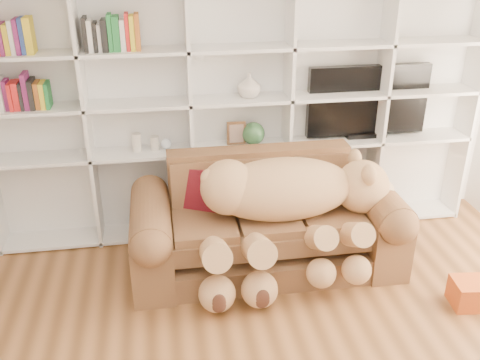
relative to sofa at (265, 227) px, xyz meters
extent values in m
cube|color=silver|center=(-0.12, 0.83, 0.99)|extent=(5.00, 0.02, 2.70)
cube|color=white|center=(-0.12, 0.80, 0.84)|extent=(4.40, 0.03, 2.40)
cube|color=white|center=(-1.44, 0.64, 0.84)|extent=(0.03, 0.35, 2.40)
cube|color=white|center=(-0.56, 0.64, 0.84)|extent=(0.03, 0.35, 2.40)
cube|color=white|center=(0.32, 0.64, 0.84)|extent=(0.03, 0.35, 2.40)
cube|color=white|center=(1.20, 0.64, 0.84)|extent=(0.03, 0.35, 2.40)
cube|color=white|center=(2.08, 0.64, 0.84)|extent=(0.03, 0.35, 2.40)
cube|color=white|center=(-0.12, 0.64, -0.33)|extent=(4.40, 0.35, 0.03)
cube|color=white|center=(-0.12, 0.64, 0.49)|extent=(4.40, 0.35, 0.03)
cube|color=white|center=(-0.12, 0.64, 0.94)|extent=(4.40, 0.35, 0.03)
cube|color=white|center=(-0.12, 0.64, 1.39)|extent=(4.40, 0.35, 0.03)
cube|color=brown|center=(0.00, -0.04, -0.24)|extent=(2.15, 0.87, 0.22)
cube|color=brown|center=(0.00, -0.06, 0.09)|extent=(1.59, 0.72, 0.31)
cube|color=brown|center=(0.00, 0.34, 0.31)|extent=(1.59, 0.20, 0.56)
cube|color=brown|center=(-0.96, -0.04, -0.08)|extent=(0.33, 0.97, 0.56)
cube|color=brown|center=(0.96, -0.04, -0.08)|extent=(0.33, 0.97, 0.56)
cylinder|color=brown|center=(-0.96, -0.04, 0.21)|extent=(0.33, 0.92, 0.33)
cylinder|color=brown|center=(0.96, -0.04, 0.21)|extent=(0.33, 0.92, 0.33)
ellipsoid|color=tan|center=(0.12, -0.09, 0.40)|extent=(1.18, 0.57, 0.51)
sphere|color=tan|center=(-0.33, -0.09, 0.45)|extent=(0.45, 0.45, 0.45)
sphere|color=tan|center=(0.79, -0.09, 0.37)|extent=(0.45, 0.45, 0.45)
sphere|color=beige|center=(0.96, -0.09, 0.31)|extent=(0.22, 0.22, 0.22)
sphere|color=#412317|center=(1.05, -0.09, 0.30)|extent=(0.07, 0.07, 0.07)
ellipsoid|color=tan|center=(0.77, -0.25, 0.55)|extent=(0.11, 0.18, 0.18)
ellipsoid|color=tan|center=(0.77, 0.06, 0.55)|extent=(0.11, 0.18, 0.18)
sphere|color=tan|center=(-0.47, -0.09, 0.54)|extent=(0.15, 0.15, 0.15)
cylinder|color=tan|center=(0.32, -0.43, 0.12)|extent=(0.19, 0.54, 0.40)
cylinder|color=tan|center=(0.61, -0.43, 0.12)|extent=(0.19, 0.54, 0.40)
cylinder|color=tan|center=(-0.49, -0.43, 0.08)|extent=(0.22, 0.63, 0.46)
cylinder|color=tan|center=(-0.17, -0.43, 0.08)|extent=(0.22, 0.63, 0.46)
sphere|color=tan|center=(0.32, -0.60, -0.10)|extent=(0.23, 0.23, 0.23)
sphere|color=tan|center=(0.61, -0.60, -0.10)|extent=(0.23, 0.23, 0.23)
sphere|color=tan|center=(-0.49, -0.60, -0.18)|extent=(0.29, 0.29, 0.29)
sphere|color=tan|center=(-0.17, -0.60, -0.18)|extent=(0.29, 0.29, 0.29)
cube|color=#5A0F1F|center=(-0.54, 0.16, 0.31)|extent=(0.43, 0.35, 0.39)
cube|color=#BB4C19|center=(1.45, -0.82, -0.25)|extent=(0.29, 0.28, 0.21)
cube|color=black|center=(1.09, 0.69, 0.86)|extent=(1.15, 0.08, 0.66)
cube|color=black|center=(1.09, 0.69, 0.53)|extent=(0.38, 0.18, 0.04)
cube|color=#53351C|center=(-0.15, 0.64, 0.63)|extent=(0.17, 0.03, 0.21)
sphere|color=#2F5B33|center=(0.00, 0.64, 0.61)|extent=(0.21, 0.21, 0.21)
cylinder|color=beige|center=(-1.05, 0.64, 0.59)|extent=(0.09, 0.09, 0.16)
cylinder|color=beige|center=(-0.89, 0.64, 0.57)|extent=(0.10, 0.10, 0.13)
sphere|color=silver|center=(-0.79, 0.64, 0.56)|extent=(0.10, 0.10, 0.10)
imported|color=beige|center=(-0.04, 0.64, 1.07)|extent=(0.26, 0.26, 0.22)
camera|label=1|loc=(-0.84, -3.86, 2.34)|focal=40.00mm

